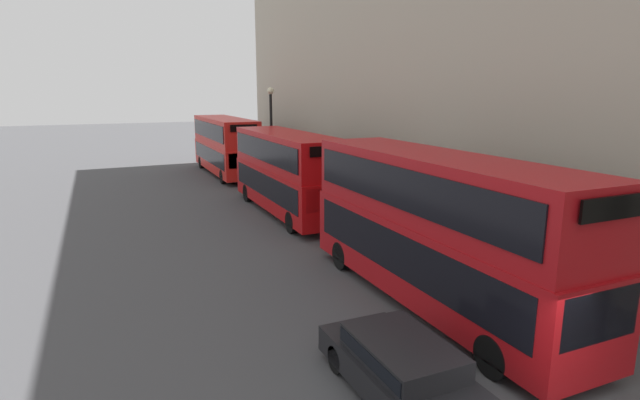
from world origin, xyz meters
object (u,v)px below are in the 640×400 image
(bus_leading, at_px, (435,224))
(bus_third_in_queue, at_px, (225,144))
(bus_second_in_queue, at_px, (287,169))
(car_dark_sedan, at_px, (404,368))

(bus_leading, distance_m, bus_third_in_queue, 25.88)
(bus_second_in_queue, distance_m, car_dark_sedan, 16.48)
(bus_third_in_queue, xyz_separation_m, car_dark_sedan, (-3.40, -29.52, -1.67))
(bus_leading, xyz_separation_m, bus_second_in_queue, (0.00, 12.41, -0.17))
(bus_second_in_queue, relative_size, bus_third_in_queue, 0.95)
(bus_third_in_queue, bearing_deg, bus_second_in_queue, -90.00)
(bus_leading, height_order, car_dark_sedan, bus_leading)
(bus_leading, xyz_separation_m, car_dark_sedan, (-3.40, -3.64, -1.80))
(bus_leading, relative_size, bus_third_in_queue, 0.99)
(bus_leading, bearing_deg, bus_third_in_queue, 90.00)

